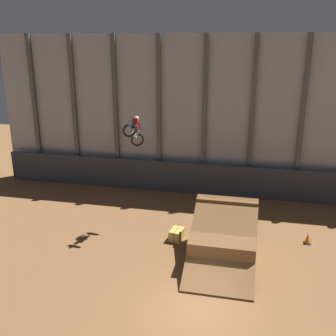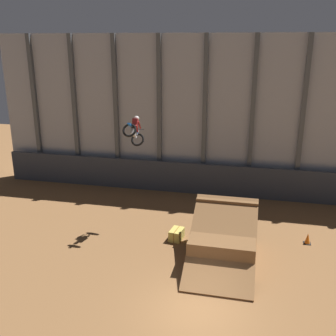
{
  "view_description": "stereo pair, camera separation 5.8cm",
  "coord_description": "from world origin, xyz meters",
  "px_view_note": "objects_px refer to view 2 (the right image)",
  "views": [
    {
      "loc": [
        1.62,
        -12.58,
        9.94
      ],
      "look_at": [
        -2.63,
        6.73,
        3.5
      ],
      "focal_mm": 42.0,
      "sensor_mm": 36.0,
      "label": 1
    },
    {
      "loc": [
        1.68,
        -12.57,
        9.94
      ],
      "look_at": [
        -2.63,
        6.73,
        3.5
      ],
      "focal_mm": 42.0,
      "sensor_mm": 36.0,
      "label": 2
    }
  ],
  "objects_px": {
    "traffic_cone_near_ramp": "(308,239)",
    "hay_bale_trackside": "(177,234)",
    "dirt_ramp": "(224,239)",
    "rider_bike_solo": "(134,131)"
  },
  "relations": [
    {
      "from": "traffic_cone_near_ramp",
      "to": "hay_bale_trackside",
      "type": "xyz_separation_m",
      "value": [
        -6.64,
        -1.01,
        -0.0
      ]
    },
    {
      "from": "rider_bike_solo",
      "to": "traffic_cone_near_ramp",
      "type": "distance_m",
      "value": 10.5
    },
    {
      "from": "dirt_ramp",
      "to": "rider_bike_solo",
      "type": "bearing_deg",
      "value": 157.02
    },
    {
      "from": "traffic_cone_near_ramp",
      "to": "hay_bale_trackside",
      "type": "bearing_deg",
      "value": -171.34
    },
    {
      "from": "traffic_cone_near_ramp",
      "to": "hay_bale_trackside",
      "type": "distance_m",
      "value": 6.72
    },
    {
      "from": "rider_bike_solo",
      "to": "traffic_cone_near_ramp",
      "type": "relative_size",
      "value": 2.92
    },
    {
      "from": "dirt_ramp",
      "to": "rider_bike_solo",
      "type": "height_order",
      "value": "rider_bike_solo"
    },
    {
      "from": "traffic_cone_near_ramp",
      "to": "hay_bale_trackside",
      "type": "height_order",
      "value": "traffic_cone_near_ramp"
    },
    {
      "from": "rider_bike_solo",
      "to": "hay_bale_trackside",
      "type": "distance_m",
      "value": 5.84
    },
    {
      "from": "dirt_ramp",
      "to": "hay_bale_trackside",
      "type": "height_order",
      "value": "dirt_ramp"
    }
  ]
}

